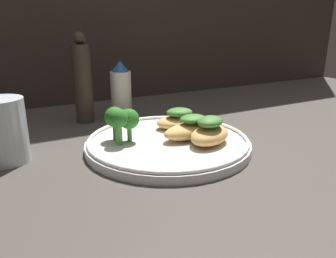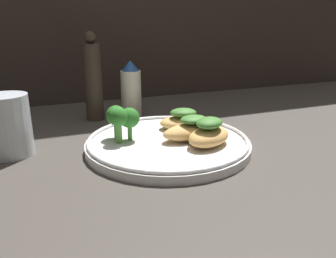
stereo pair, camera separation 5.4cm
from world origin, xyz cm
name	(u,v)px [view 2 (the right image)]	position (x,y,z in cm)	size (l,w,h in cm)	color
ground_plane	(168,151)	(0.00, 0.00, -0.50)	(180.00, 180.00, 1.00)	#3D3833
plate	(168,143)	(0.00, 0.00, 0.99)	(27.44, 27.44, 2.00)	white
grilled_meat_front	(209,134)	(5.20, -4.55, 3.32)	(9.77, 8.51, 4.62)	tan
grilled_meat_middle	(193,130)	(4.22, -0.94, 3.07)	(11.45, 5.55, 4.12)	tan
grilled_meat_back	(183,121)	(4.95, 4.81, 2.96)	(9.91, 7.96, 3.89)	tan
broccoli_bunch	(121,118)	(-7.06, 3.01, 5.31)	(5.27, 5.57, 5.96)	#4C8E38
sauce_bottle	(130,90)	(-0.30, 22.16, 5.93)	(4.52, 4.52, 12.40)	silver
pepper_grinder	(93,80)	(-8.23, 22.16, 8.61)	(3.75, 3.75, 18.55)	#382D23
drinking_glass	(8,126)	(-24.29, 6.76, 4.87)	(6.97, 6.97, 9.74)	silver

